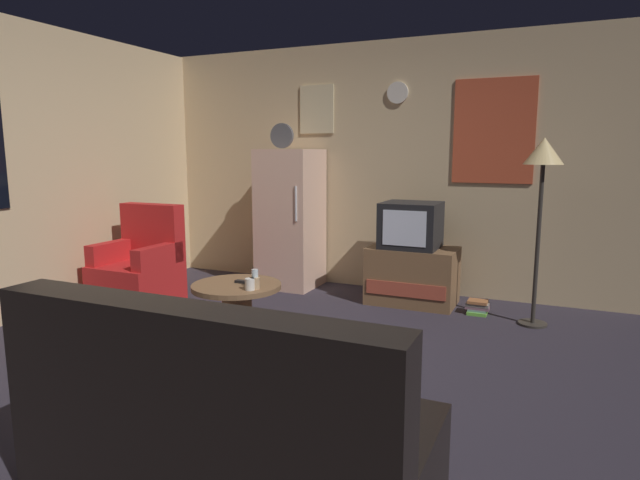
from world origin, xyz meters
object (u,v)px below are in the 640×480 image
Objects in this scene: tv_stand at (412,276)px; standing_lamp at (543,166)px; coffee_table at (237,309)px; mug_ceramic_white at (250,284)px; fridge at (290,218)px; book_stack at (478,307)px; couch at (224,433)px; crt_tv at (411,225)px; armchair at (140,269)px; mug_ceramic_tan at (255,283)px; remote_control at (244,282)px; wine_glass at (255,279)px.

standing_lamp is (1.12, -0.24, 1.08)m from tv_stand.
mug_ceramic_white is at bearing -31.01° from coffee_table.
mug_ceramic_white is at bearing -72.70° from fridge.
mug_ceramic_white is at bearing -118.11° from tv_stand.
book_stack is (1.51, 1.49, -0.40)m from mug_ceramic_white.
couch is at bearing -61.96° from mug_ceramic_white.
fridge reaches higher than standing_lamp.
armchair is (-2.42, -1.07, -0.44)m from crt_tv.
crt_tv reaches higher than mug_ceramic_tan.
mug_ceramic_white is at bearing -117.36° from crt_tv.
standing_lamp is 2.53m from mug_ceramic_tan.
standing_lamp is 2.77m from coffee_table.
tv_stand is 4.01× the size of book_stack.
coffee_table is 0.42× the size of couch.
standing_lamp is 17.67× the size of mug_ceramic_tan.
crt_tv is at bearing 170.06° from book_stack.
book_stack is (0.60, 3.20, -0.25)m from couch.
remote_control is at bearing -150.60° from standing_lamp.
coffee_table is at bearing -124.72° from crt_tv.
book_stack is at bearing 43.73° from wine_glass.
armchair is at bearing -130.80° from fridge.
book_stack is at bearing 79.43° from couch.
coffee_table is 1.46m from armchair.
mug_ceramic_tan is 2.12m from book_stack.
coffee_table is 0.75× the size of armchair.
mug_ceramic_white is 0.09× the size of armchair.
mug_ceramic_tan is (0.56, -1.71, -0.29)m from fridge.
standing_lamp is at bearing -11.86° from crt_tv.
tv_stand is 1.58m from standing_lamp.
armchair reaches higher than mug_ceramic_white.
wine_glass is 1.67× the size of mug_ceramic_tan.
fridge is at bearing 112.82° from couch.
coffee_table is at bearing -125.41° from tv_stand.
couch is 3.27m from book_stack.
couch is (-1.08, -3.08, -1.05)m from standing_lamp.
remote_control is (-0.17, 0.10, -0.06)m from wine_glass.
standing_lamp is 2.52m from wine_glass.
fridge is 2.18m from book_stack.
wine_glass is at bearing 118.88° from mug_ceramic_tan.
wine_glass reaches higher than book_stack.
armchair is 3.36m from couch.
armchair is at bearing 137.91° from couch.
armchair reaches higher than wine_glass.
armchair is at bearing 163.07° from wine_glass.
remote_control is at bearing 44.63° from coffee_table.
couch reaches higher than book_stack.
crt_tv reaches higher than couch.
fridge is 1.84× the size of armchair.
tv_stand is 1.56× the size of crt_tv.
tv_stand is 9.33× the size of mug_ceramic_white.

